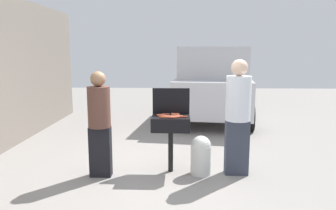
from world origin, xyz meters
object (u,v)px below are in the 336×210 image
(hot_dog_0, at_px, (175,116))
(hot_dog_1, at_px, (175,114))
(bbq_grill, at_px, (171,125))
(hot_dog_10, at_px, (163,117))
(hot_dog_6, at_px, (183,117))
(person_left, at_px, (99,120))
(hot_dog_7, at_px, (172,118))
(hot_dog_8, at_px, (161,115))
(hot_dog_2, at_px, (162,116))
(hot_dog_12, at_px, (176,115))
(hot_dog_5, at_px, (166,114))
(propane_tank, at_px, (201,154))
(person_right, at_px, (238,113))
(hot_dog_3, at_px, (175,117))
(hot_dog_13, at_px, (169,117))
(parked_minivan, at_px, (214,82))
(hot_dog_4, at_px, (179,116))
(hot_dog_9, at_px, (176,114))

(hot_dog_0, bearing_deg, hot_dog_1, 89.19)
(bbq_grill, distance_m, hot_dog_10, 0.24)
(hot_dog_6, distance_m, person_left, 1.28)
(hot_dog_0, xyz_separation_m, hot_dog_7, (-0.04, -0.14, 0.00))
(hot_dog_8, bearing_deg, bbq_grill, -17.59)
(hot_dog_2, xyz_separation_m, hot_dog_6, (0.34, -0.08, 0.00))
(bbq_grill, xyz_separation_m, hot_dog_10, (-0.11, -0.14, 0.15))
(hot_dog_7, bearing_deg, hot_dog_12, 75.52)
(hot_dog_10, xyz_separation_m, hot_dog_12, (0.19, 0.19, 0.00))
(hot_dog_5, distance_m, propane_tank, 0.84)
(hot_dog_5, bearing_deg, hot_dog_1, 15.97)
(hot_dog_10, bearing_deg, hot_dog_1, 57.60)
(bbq_grill, xyz_separation_m, person_right, (1.03, -0.07, 0.21))
(hot_dog_0, distance_m, hot_dog_2, 0.21)
(hot_dog_3, relative_size, hot_dog_13, 1.00)
(hot_dog_6, bearing_deg, hot_dog_1, 119.25)
(hot_dog_5, distance_m, hot_dog_10, 0.24)
(hot_dog_13, bearing_deg, person_left, -172.52)
(person_right, height_order, parked_minivan, parked_minivan)
(hot_dog_5, height_order, hot_dog_10, same)
(hot_dog_3, height_order, hot_dog_7, same)
(hot_dog_6, bearing_deg, person_left, -173.33)
(hot_dog_2, bearing_deg, hot_dog_4, -8.44)
(hot_dog_12, xyz_separation_m, parked_minivan, (1.05, 4.28, 0.11))
(hot_dog_3, xyz_separation_m, hot_dog_12, (0.00, 0.17, 0.00))
(hot_dog_5, relative_size, person_left, 0.08)
(hot_dog_1, bearing_deg, person_right, -12.48)
(hot_dog_5, bearing_deg, propane_tank, -20.10)
(hot_dog_7, distance_m, person_right, 1.01)
(hot_dog_4, distance_m, person_right, 0.91)
(hot_dog_9, bearing_deg, hot_dog_4, -70.71)
(hot_dog_1, height_order, hot_dog_7, same)
(hot_dog_3, distance_m, propane_tank, 0.72)
(hot_dog_3, bearing_deg, hot_dog_4, 56.06)
(hot_dog_8, height_order, person_left, person_left)
(hot_dog_0, bearing_deg, hot_dog_8, 163.82)
(hot_dog_5, height_order, hot_dog_8, same)
(hot_dog_0, bearing_deg, person_left, -169.20)
(hot_dog_9, bearing_deg, person_left, -164.18)
(hot_dog_8, relative_size, parked_minivan, 0.03)
(hot_dog_12, bearing_deg, hot_dog_8, -179.73)
(propane_tank, bearing_deg, person_left, -175.43)
(hot_dog_13, bearing_deg, hot_dog_10, -152.01)
(hot_dog_3, bearing_deg, hot_dog_5, 126.16)
(hot_dog_5, bearing_deg, hot_dog_2, -119.30)
(hot_dog_8, distance_m, propane_tank, 0.88)
(hot_dog_1, relative_size, hot_dog_4, 1.00)
(hot_dog_6, height_order, parked_minivan, parked_minivan)
(hot_dog_2, height_order, hot_dog_9, same)
(hot_dog_2, relative_size, hot_dog_9, 1.00)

